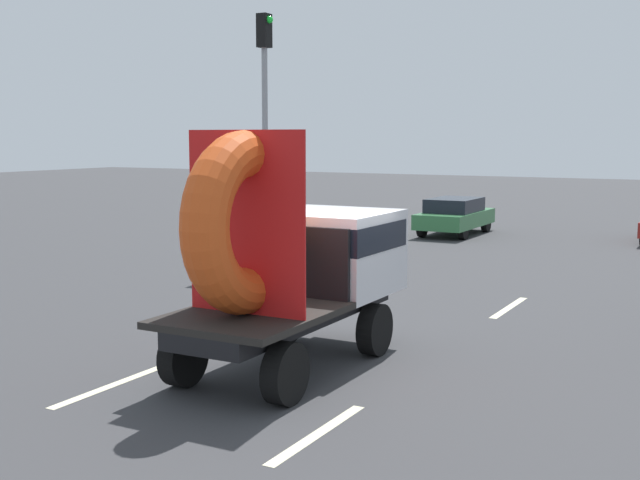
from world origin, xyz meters
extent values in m
plane|color=#38383A|center=(0.00, 0.00, 0.00)|extent=(120.00, 120.00, 0.00)
cylinder|color=black|center=(-0.98, 0.76, 0.43)|extent=(0.28, 0.85, 0.85)
cylinder|color=black|center=(0.72, 0.76, 0.43)|extent=(0.28, 0.85, 0.85)
cylinder|color=black|center=(-0.98, -2.06, 0.43)|extent=(0.28, 0.85, 0.85)
cylinder|color=black|center=(0.72, -2.06, 0.43)|extent=(0.28, 0.85, 0.85)
cube|color=black|center=(-0.13, -0.54, 0.85)|extent=(1.30, 4.59, 0.25)
cube|color=silver|center=(-0.13, 0.76, 1.65)|extent=(2.00, 1.98, 1.35)
cube|color=black|center=(-0.13, 0.71, 1.95)|extent=(2.02, 1.88, 0.44)
cube|color=black|center=(-0.13, -1.53, 1.02)|extent=(2.00, 2.61, 0.10)
cube|color=black|center=(-0.13, -0.28, 1.62)|extent=(1.80, 0.08, 1.10)
torus|color=#D84C19|center=(-0.13, -1.68, 2.36)|extent=(0.66, 2.57, 2.57)
cube|color=red|center=(-0.13, -1.68, 2.36)|extent=(1.90, 0.03, 2.57)
cylinder|color=black|center=(-4.40, 18.39, 0.31)|extent=(0.21, 0.62, 0.62)
cylinder|color=black|center=(-2.89, 18.39, 0.31)|extent=(0.21, 0.62, 0.62)
cylinder|color=black|center=(-4.40, 15.78, 0.31)|extent=(0.21, 0.62, 0.62)
cylinder|color=black|center=(-2.89, 15.78, 0.31)|extent=(0.21, 0.62, 0.62)
cube|color=#33723F|center=(-3.64, 17.08, 0.58)|extent=(1.75, 4.07, 0.53)
cube|color=black|center=(-3.64, 16.99, 1.09)|extent=(1.57, 2.28, 0.48)
cylinder|color=gray|center=(-6.01, 8.05, 2.97)|extent=(0.16, 0.16, 5.94)
cube|color=black|center=(-6.01, 8.05, 6.39)|extent=(0.30, 0.36, 0.90)
sphere|color=#19D833|center=(-5.84, 8.05, 6.67)|extent=(0.20, 0.20, 0.20)
cube|color=beige|center=(-1.89, -2.33, 0.00)|extent=(0.16, 2.77, 0.01)
cube|color=beige|center=(-1.89, 5.57, 0.00)|extent=(0.16, 2.57, 0.01)
cube|color=beige|center=(1.63, -2.80, 0.00)|extent=(0.16, 2.25, 0.01)
cube|color=beige|center=(1.63, 5.46, 0.00)|extent=(0.16, 2.34, 0.01)
camera|label=1|loc=(6.17, -11.05, 3.56)|focal=45.75mm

